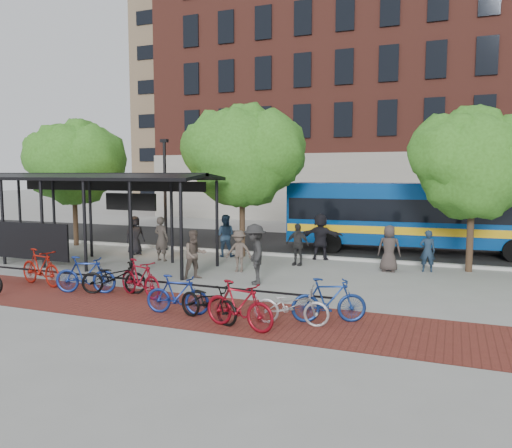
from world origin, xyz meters
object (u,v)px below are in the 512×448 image
at_px(pedestrian_2, 225,236).
at_px(pedestrian_9, 255,254).
at_px(tree_c, 476,160).
at_px(bike_1, 41,267).
at_px(pedestrian_8, 195,255).
at_px(bike_9, 239,305).
at_px(pedestrian_7, 427,251).
at_px(tree_b, 245,152).
at_px(tree_a, 75,160).
at_px(bike_7, 178,295).
at_px(bike_5, 140,278).
at_px(pedestrian_5, 321,237).
at_px(bike_11, 329,300).
at_px(pedestrian_1, 161,239).
at_px(bike_3, 86,275).
at_px(pedestrian_3, 239,251).
at_px(lamp_post_left, 165,191).
at_px(bus_shelter, 84,188).
at_px(pedestrian_0, 135,235).
at_px(bike_10, 291,305).
at_px(bike_4, 114,277).
at_px(bike_8, 208,301).
at_px(bus, 419,213).
at_px(pedestrian_6, 389,248).
at_px(pedestrian_4, 297,244).

relative_size(pedestrian_2, pedestrian_9, 0.93).
relative_size(tree_c, bike_1, 3.02).
bearing_deg(pedestrian_8, bike_9, -98.41).
relative_size(tree_c, pedestrian_7, 3.86).
bearing_deg(pedestrian_9, tree_b, 179.73).
relative_size(pedestrian_2, pedestrian_8, 1.09).
distance_m(tree_a, bike_7, 14.47).
height_order(bike_5, pedestrian_5, pedestrian_5).
xyz_separation_m(bike_7, bike_11, (3.74, 0.73, 0.04)).
distance_m(tree_b, pedestrian_1, 5.02).
height_order(bike_3, pedestrian_3, pedestrian_3).
bearing_deg(lamp_post_left, bike_1, -88.37).
bearing_deg(bike_1, bike_11, -80.98).
relative_size(bus_shelter, bike_5, 5.81).
bearing_deg(bus_shelter, pedestrian_1, 32.03).
relative_size(lamp_post_left, pedestrian_0, 3.00).
xyz_separation_m(bike_7, bike_10, (2.96, 0.20, -0.03)).
relative_size(tree_c, bike_10, 3.28).
bearing_deg(pedestrian_0, lamp_post_left, 13.64).
bearing_deg(bike_4, bike_9, -130.70).
relative_size(bus_shelter, bike_4, 5.47).
bearing_deg(pedestrian_8, pedestrian_5, 13.26).
xyz_separation_m(bike_8, pedestrian_3, (-1.75, 5.85, 0.27)).
height_order(bike_5, bike_8, bike_5).
bearing_deg(pedestrian_8, bus, 4.96).
distance_m(pedestrian_6, pedestrian_8, 7.04).
height_order(bus_shelter, bike_3, bus_shelter).
relative_size(lamp_post_left, bike_11, 2.83).
distance_m(bike_9, pedestrian_7, 9.42).
bearing_deg(pedestrian_1, bike_8, 136.78).
relative_size(bike_7, pedestrian_6, 0.99).
relative_size(bike_5, pedestrian_0, 1.07).
height_order(bus_shelter, bike_9, bus_shelter).
bearing_deg(pedestrian_1, bike_7, 132.37).
xyz_separation_m(bike_1, pedestrian_2, (3.10, 7.20, 0.32)).
distance_m(tree_c, bike_5, 12.35).
relative_size(bike_9, pedestrian_8, 1.12).
bearing_deg(pedestrian_2, bike_5, 82.80).
distance_m(bike_11, pedestrian_4, 7.49).
relative_size(bike_9, pedestrian_1, 1.02).
xyz_separation_m(bike_4, bike_7, (2.87, -1.18, -0.00)).
distance_m(tree_c, pedestrian_2, 10.26).
xyz_separation_m(tree_b, pedestrian_9, (2.41, -4.85, -3.48)).
xyz_separation_m(bus_shelter, bike_5, (5.16, -3.81, -2.45)).
xyz_separation_m(pedestrian_2, pedestrian_6, (6.95, -0.74, -0.05)).
bearing_deg(bus_shelter, bike_11, -21.37).
height_order(bike_11, pedestrian_8, pedestrian_8).
bearing_deg(pedestrian_2, bike_3, 69.17).
xyz_separation_m(bike_8, pedestrian_6, (3.31, 7.93, 0.36)).
relative_size(bike_10, pedestrian_9, 0.92).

